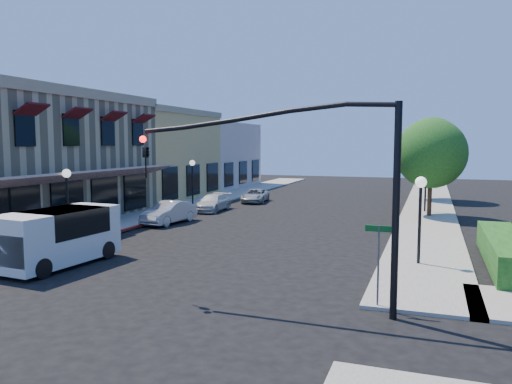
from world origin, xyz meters
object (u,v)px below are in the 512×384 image
(lamppost_right_far, at_px, (426,174))
(white_van, at_px, (56,234))
(lamppost_right_near, at_px, (420,198))
(parked_car_b, at_px, (169,212))
(lamppost_left_near, at_px, (67,185))
(parked_car_c, at_px, (213,203))
(signal_mast_arm, at_px, (319,171))
(lamppost_left_far, at_px, (192,171))
(street_tree_b, at_px, (432,147))
(parked_car_d, at_px, (255,196))
(parked_car_a, at_px, (80,236))
(street_name_sign, at_px, (379,252))
(street_tree_a, at_px, (431,153))

(lamppost_right_far, height_order, white_van, lamppost_right_far)
(lamppost_right_near, distance_m, white_van, 14.46)
(white_van, bearing_deg, parked_car_b, 95.22)
(lamppost_left_near, bearing_deg, parked_car_c, 77.84)
(signal_mast_arm, relative_size, lamppost_left_far, 2.24)
(parked_car_c, bearing_deg, street_tree_b, 37.67)
(parked_car_d, bearing_deg, white_van, -98.43)
(parked_car_c, relative_size, parked_car_d, 1.04)
(parked_car_a, bearing_deg, lamppost_left_far, 93.54)
(street_name_sign, height_order, white_van, street_name_sign)
(parked_car_a, bearing_deg, parked_car_c, 84.19)
(lamppost_right_near, bearing_deg, parked_car_b, 157.61)
(lamppost_right_near, bearing_deg, street_name_sign, -99.78)
(signal_mast_arm, bearing_deg, parked_car_a, 159.51)
(street_tree_a, bearing_deg, signal_mast_arm, -98.17)
(parked_car_b, bearing_deg, lamppost_right_near, -15.92)
(lamppost_left_far, bearing_deg, parked_car_b, -73.08)
(lamppost_left_near, distance_m, parked_car_c, 12.46)
(parked_car_a, bearing_deg, street_name_sign, -20.14)
(street_tree_a, distance_m, street_name_sign, 20.00)
(lamppost_right_near, bearing_deg, street_tree_a, 88.77)
(lamppost_right_near, xyz_separation_m, parked_car_b, (-14.57, 6.00, -2.06))
(street_tree_b, bearing_deg, lamppost_left_far, -149.97)
(parked_car_d, bearing_deg, parked_car_b, -103.74)
(signal_mast_arm, xyz_separation_m, white_van, (-10.94, 1.77, -2.80))
(lamppost_right_near, height_order, parked_car_c, lamppost_right_near)
(lamppost_left_far, height_order, lamppost_right_near, same)
(street_name_sign, height_order, lamppost_right_near, lamppost_right_near)
(parked_car_c, bearing_deg, lamppost_right_near, -41.30)
(signal_mast_arm, height_order, street_name_sign, signal_mast_arm)
(street_tree_a, height_order, lamppost_left_near, street_tree_a)
(parked_car_c, bearing_deg, lamppost_left_far, 140.75)
(street_tree_a, xyz_separation_m, lamppost_left_far, (-17.30, 0.00, -1.46))
(white_van, distance_m, parked_car_c, 16.77)
(street_name_sign, bearing_deg, street_tree_b, 87.50)
(signal_mast_arm, distance_m, parked_car_c, 22.21)
(lamppost_right_far, height_order, parked_car_d, lamppost_right_far)
(white_van, bearing_deg, lamppost_left_far, 100.33)
(street_tree_a, distance_m, parked_car_d, 14.64)
(lamppost_left_near, height_order, parked_car_b, lamppost_left_near)
(street_tree_a, distance_m, street_tree_b, 10.01)
(street_tree_b, bearing_deg, parked_car_d, -156.19)
(signal_mast_arm, height_order, lamppost_left_near, signal_mast_arm)
(white_van, relative_size, parked_car_d, 1.32)
(lamppost_right_near, distance_m, lamppost_right_far, 16.00)
(street_tree_b, distance_m, parked_car_a, 30.27)
(lamppost_right_near, distance_m, parked_car_d, 22.49)
(white_van, relative_size, parked_car_a, 1.41)
(street_tree_a, relative_size, white_van, 1.25)
(lamppost_left_far, height_order, parked_car_d, lamppost_left_far)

